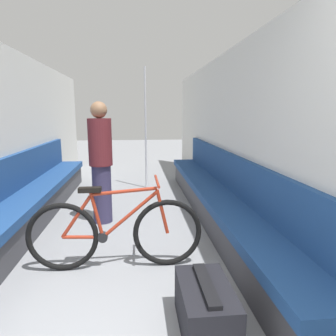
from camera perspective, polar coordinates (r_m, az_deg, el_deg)
The scene contains 7 objects.
wall_right at distance 3.96m, azimuth 13.44°, elevation 5.91°, with size 0.10×9.09×2.27m, color silver.
bench_seat_row_left at distance 4.17m, azimuth -25.56°, elevation -6.46°, with size 0.48×5.05×0.91m.
bench_seat_row_right at distance 4.06m, azimuth 9.34°, elevation -5.97°, with size 0.48×5.05×0.91m.
bicycle at distance 2.87m, azimuth -9.95°, elevation -12.02°, with size 1.61×0.46×0.84m.
grab_pole_near at distance 5.67m, azimuth -4.27°, elevation 7.11°, with size 0.08×0.08×2.25m.
passenger_standing at distance 3.96m, azimuth -12.67°, elevation 1.17°, with size 0.30×0.30×1.57m.
luggage_bag at distance 2.21m, azimuth 7.15°, elevation -24.91°, with size 0.34×0.59×0.35m.
Camera 1 is at (0.18, -0.78, 1.44)m, focal length 32.00 mm.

